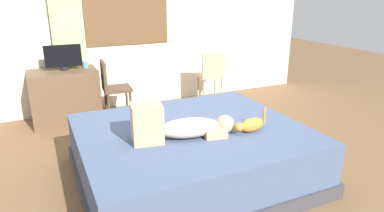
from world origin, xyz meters
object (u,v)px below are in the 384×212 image
(cup, at_px, (85,65))
(chair_spare, at_px, (211,74))
(cat, at_px, (250,125))
(person_lying, at_px, (179,126))
(desk, at_px, (65,96))
(chair_by_desk, at_px, (112,86))
(tv_monitor, at_px, (63,57))
(bed, at_px, (191,153))

(cup, xyz_separation_m, chair_spare, (1.91, -0.22, -0.28))
(cat, bearing_deg, person_lying, 166.63)
(desk, relative_size, chair_by_desk, 1.05)
(tv_monitor, relative_size, chair_spare, 0.56)
(chair_by_desk, distance_m, chair_spare, 1.62)
(bed, relative_size, desk, 2.39)
(bed, xyz_separation_m, chair_by_desk, (-0.35, 1.91, 0.25))
(bed, relative_size, chair_spare, 2.51)
(cat, xyz_separation_m, tv_monitor, (-1.39, 2.44, 0.33))
(bed, relative_size, tv_monitor, 4.48)
(desk, height_order, chair_by_desk, chair_by_desk)
(desk, bearing_deg, tv_monitor, 0.00)
(desk, distance_m, cup, 0.53)
(bed, height_order, tv_monitor, tv_monitor)
(bed, distance_m, cup, 2.35)
(person_lying, bearing_deg, chair_spare, 55.54)
(tv_monitor, bearing_deg, cup, 11.61)
(cat, bearing_deg, chair_spare, 70.57)
(person_lying, relative_size, cup, 10.84)
(desk, xyz_separation_m, cup, (0.32, 0.06, 0.41))
(person_lying, distance_m, cup, 2.39)
(desk, height_order, cup, cup)
(cat, relative_size, chair_spare, 0.42)
(cup, height_order, chair_by_desk, chair_by_desk)
(person_lying, height_order, chair_by_desk, person_lying)
(person_lying, distance_m, chair_by_desk, 2.07)
(bed, bearing_deg, tv_monitor, 113.45)
(bed, distance_m, chair_spare, 2.36)
(chair_spare, bearing_deg, bed, -122.69)
(cat, height_order, desk, desk)
(person_lying, relative_size, cat, 2.64)
(cat, bearing_deg, bed, 146.39)
(desk, distance_m, chair_spare, 2.24)
(bed, bearing_deg, chair_by_desk, 100.34)
(tv_monitor, relative_size, chair_by_desk, 0.56)
(cat, xyz_separation_m, chair_by_desk, (-0.81, 2.22, -0.08))
(desk, relative_size, tv_monitor, 1.87)
(chair_spare, bearing_deg, cat, -109.43)
(chair_by_desk, bearing_deg, person_lying, -85.66)
(cat, bearing_deg, cup, 113.82)
(cup, bearing_deg, cat, -66.18)
(cup, bearing_deg, chair_spare, -6.47)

